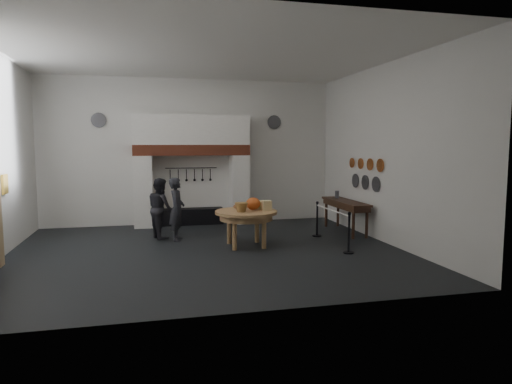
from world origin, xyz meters
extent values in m
cube|color=black|center=(0.00, 0.00, 0.00)|extent=(9.00, 8.00, 0.02)
cube|color=silver|center=(0.00, 0.00, 4.50)|extent=(9.00, 8.00, 0.02)
cube|color=silver|center=(0.00, 4.00, 2.25)|extent=(9.00, 0.02, 4.50)
cube|color=silver|center=(0.00, -4.00, 2.25)|extent=(9.00, 0.02, 4.50)
cube|color=silver|center=(4.50, 0.00, 2.25)|extent=(0.02, 8.00, 4.50)
cube|color=silver|center=(-1.48, 3.65, 1.07)|extent=(0.55, 0.70, 2.15)
cube|color=silver|center=(1.48, 3.65, 1.07)|extent=(0.55, 0.70, 2.15)
cube|color=#9E442B|center=(0.00, 3.65, 2.31)|extent=(3.50, 0.72, 0.32)
cube|color=silver|center=(0.00, 3.65, 2.92)|extent=(3.50, 0.70, 0.90)
cube|color=black|center=(0.00, 3.72, 0.25)|extent=(1.90, 0.45, 0.50)
cylinder|color=black|center=(0.00, 3.92, 1.75)|extent=(1.60, 0.02, 0.02)
cube|color=gold|center=(-4.45, 0.80, 1.60)|extent=(0.05, 0.34, 0.44)
cylinder|color=tan|center=(0.98, 0.35, 0.84)|extent=(1.58, 1.58, 0.07)
ellipsoid|color=#C8451C|center=(1.18, 0.45, 1.03)|extent=(0.36, 0.36, 0.31)
cube|color=#D7BD80|center=(1.48, 0.30, 0.99)|extent=(0.22, 0.22, 0.24)
cube|color=#D8D881|center=(1.46, 0.60, 0.97)|extent=(0.18, 0.18, 0.20)
cone|color=#A26E3B|center=(0.83, 0.20, 0.98)|extent=(0.33, 0.33, 0.22)
ellipsoid|color=#965F35|center=(0.88, 0.70, 0.94)|extent=(0.31, 0.18, 0.13)
imported|color=black|center=(-0.62, 1.43, 0.82)|extent=(0.48, 0.65, 1.64)
imported|color=black|center=(-1.02, 1.83, 0.80)|extent=(0.82, 0.93, 1.61)
cube|color=#362113|center=(4.10, 1.46, 0.87)|extent=(0.55, 2.20, 0.06)
cylinder|color=#4F4E53|center=(4.10, 2.06, 1.01)|extent=(0.12, 0.12, 0.22)
cylinder|color=#C6662D|center=(4.46, 0.20, 1.95)|extent=(0.03, 0.34, 0.34)
cylinder|color=#C6662D|center=(4.46, 0.75, 1.95)|extent=(0.03, 0.32, 0.32)
cylinder|color=#C6662D|center=(4.46, 1.30, 1.95)|extent=(0.03, 0.30, 0.30)
cylinder|color=#C6662D|center=(4.46, 1.85, 1.95)|extent=(0.03, 0.28, 0.28)
cylinder|color=#4C4C51|center=(4.46, 0.40, 1.45)|extent=(0.03, 0.40, 0.40)
cylinder|color=#4C4C51|center=(4.46, 1.00, 1.45)|extent=(0.03, 0.40, 0.40)
cylinder|color=#4C4C51|center=(4.46, 1.60, 1.45)|extent=(0.03, 0.40, 0.40)
cylinder|color=#4C4C51|center=(-2.70, 3.96, 3.20)|extent=(0.44, 0.03, 0.44)
cylinder|color=#4C4C51|center=(2.70, 3.96, 3.20)|extent=(0.44, 0.03, 0.44)
cylinder|color=black|center=(3.11, -0.93, 0.45)|extent=(0.05, 0.05, 0.90)
cylinder|color=black|center=(3.11, 1.07, 0.45)|extent=(0.05, 0.05, 0.90)
cylinder|color=beige|center=(3.11, 0.07, 0.85)|extent=(0.04, 2.00, 0.04)
camera|label=1|loc=(-1.35, -10.39, 2.49)|focal=32.00mm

